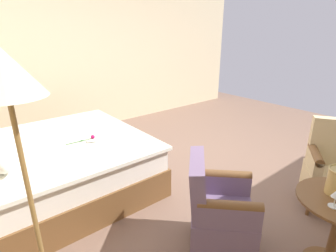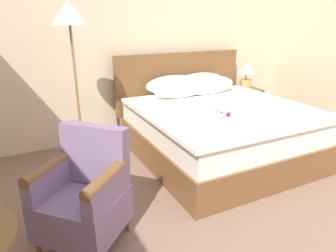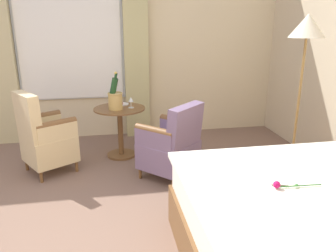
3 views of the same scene
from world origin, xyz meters
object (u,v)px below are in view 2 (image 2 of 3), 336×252
bed (215,126)px  floor_lamp_brass (70,27)px  nightstand (244,106)px  bedside_lamp (247,72)px  armchair_by_window (85,195)px

bed → floor_lamp_brass: bearing=163.2°
nightstand → floor_lamp_brass: 2.97m
bedside_lamp → floor_lamp_brass: size_ratio=0.24×
nightstand → armchair_by_window: (-2.91, -1.67, 0.11)m
armchair_by_window → floor_lamp_brass: bearing=79.8°
nightstand → floor_lamp_brass: floor_lamp_brass is taller
armchair_by_window → nightstand: bearing=29.9°
bedside_lamp → floor_lamp_brass: bearing=-173.3°
bed → nightstand: bearing=35.0°
floor_lamp_brass → bedside_lamp: bearing=6.7°
bed → nightstand: 1.36m
nightstand → bedside_lamp: 0.56m
bed → nightstand: (1.11, 0.78, -0.09)m
bedside_lamp → floor_lamp_brass: 2.78m
bed → nightstand: size_ratio=3.59×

